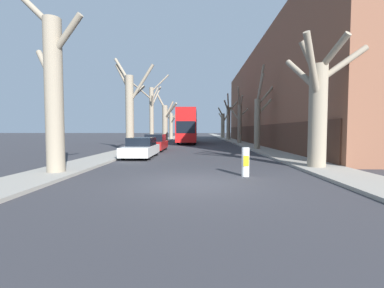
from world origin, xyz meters
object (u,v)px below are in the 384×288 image
street_tree_left_4 (171,124)px  street_tree_right_2 (240,120)px  parked_car_1 (155,143)px  street_tree_right_4 (223,124)px  street_tree_left_2 (152,112)px  street_tree_right_1 (259,117)px  double_decker_bus (188,125)px  street_tree_left_1 (130,108)px  street_tree_right_0 (318,105)px  traffic_bollard (245,162)px  street_tree_right_3 (229,120)px  parked_car_0 (141,148)px  street_tree_left_3 (165,121)px  street_tree_left_0 (53,90)px

street_tree_left_4 → street_tree_right_2: bearing=-56.3°
street_tree_right_2 → parked_car_1: street_tree_right_2 is taller
street_tree_right_4 → street_tree_left_2: bearing=-112.3°
street_tree_right_1 → double_decker_bus: street_tree_right_1 is taller
street_tree_left_2 → street_tree_left_4: (0.10, 20.32, -1.00)m
street_tree_left_1 → street_tree_right_0: 14.65m
street_tree_right_0 → traffic_bollard: bearing=-151.8°
street_tree_right_3 → double_decker_bus: bearing=-122.6°
street_tree_right_3 → double_decker_bus: (-6.88, -10.76, -1.12)m
street_tree_right_3 → parked_car_1: size_ratio=1.85×
street_tree_left_1 → parked_car_1: (1.93, 0.94, -2.97)m
street_tree_left_2 → parked_car_0: size_ratio=1.93×
street_tree_left_1 → parked_car_1: bearing=25.9°
street_tree_left_1 → street_tree_left_4: size_ratio=1.18×
street_tree_left_3 → street_tree_left_4: (-0.13, 9.69, -0.33)m
street_tree_right_1 → traffic_bollard: (-3.57, -13.28, -2.42)m
street_tree_left_1 → street_tree_left_3: bearing=89.1°
street_tree_right_1 → street_tree_right_2: bearing=89.5°
street_tree_left_4 → double_decker_bus: size_ratio=0.57×
street_tree_left_0 → double_decker_bus: 25.49m
street_tree_right_1 → double_decker_bus: bearing=119.7°
street_tree_left_2 → street_tree_left_3: street_tree_left_2 is taller
street_tree_right_1 → street_tree_left_3: bearing=120.6°
street_tree_right_1 → double_decker_bus: (-6.89, 12.06, -0.45)m
street_tree_left_3 → street_tree_right_3: (10.78, 4.56, 0.35)m
street_tree_right_3 → street_tree_left_3: bearing=-157.1°
street_tree_right_1 → parked_car_1: (-9.18, -0.92, -2.31)m
street_tree_left_2 → parked_car_0: (1.84, -14.07, -3.34)m
street_tree_right_2 → parked_car_1: 15.65m
street_tree_right_2 → street_tree_right_3: 11.41m
double_decker_bus → street_tree_left_1: bearing=-106.9°
street_tree_left_1 → traffic_bollard: bearing=-56.6°
street_tree_right_2 → street_tree_right_4: bearing=90.3°
street_tree_left_1 → street_tree_left_2: 9.50m
street_tree_right_3 → parked_car_0: 30.81m
street_tree_right_0 → street_tree_right_1: street_tree_right_1 is taller
street_tree_right_2 → street_tree_right_1: bearing=-90.5°
street_tree_left_4 → street_tree_right_3: size_ratio=0.82×
double_decker_bus → street_tree_left_2: bearing=-133.0°
street_tree_left_3 → street_tree_left_1: bearing=-90.9°
street_tree_left_3 → street_tree_right_4: street_tree_left_3 is taller
street_tree_left_1 → street_tree_right_2: size_ratio=1.07×
street_tree_left_2 → street_tree_left_3: bearing=88.7°
street_tree_left_3 → double_decker_bus: size_ratio=0.66×
street_tree_left_4 → traffic_bollard: bearing=-79.9°
street_tree_left_0 → street_tree_right_0: street_tree_left_0 is taller
street_tree_left_4 → parked_car_1: (1.74, -28.88, -2.30)m
street_tree_right_0 → street_tree_right_2: 22.78m
street_tree_left_0 → street_tree_left_2: 20.69m
street_tree_left_0 → parked_car_0: (2.01, 6.61, -2.76)m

